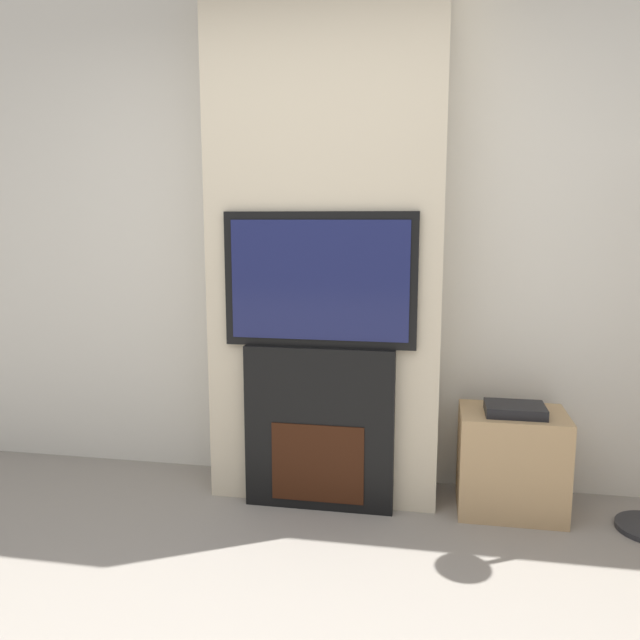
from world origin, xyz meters
The scene contains 5 objects.
wall_back centered at (0.00, 2.03, 1.35)m, with size 6.00×0.06×2.70m.
chimney_breast centered at (0.00, 1.81, 1.35)m, with size 1.17×0.38×2.70m.
fireplace centered at (0.00, 1.62, 0.41)m, with size 0.75×0.15×0.83m.
television centered at (0.00, 1.62, 1.16)m, with size 0.94×0.07×0.66m.
media_stand centered at (0.95, 1.73, 0.26)m, with size 0.51×0.37×0.56m.
Camera 1 is at (0.54, -1.34, 1.45)m, focal length 35.00 mm.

